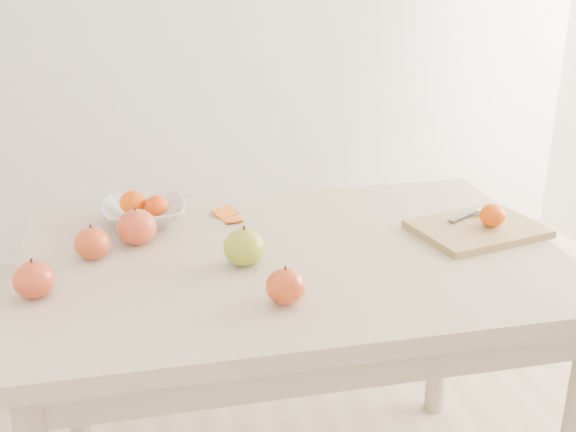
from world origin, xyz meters
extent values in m
cube|color=beige|center=(0.00, 0.00, 0.73)|extent=(1.20, 0.80, 0.04)
cylinder|color=#BCAA8E|center=(-0.54, 0.34, 0.35)|extent=(0.06, 0.06, 0.71)
cylinder|color=#BCAA8E|center=(0.54, 0.34, 0.35)|extent=(0.06, 0.06, 0.71)
cube|color=tan|center=(0.46, 0.02, 0.76)|extent=(0.33, 0.27, 0.02)
ellipsoid|color=#CA4C07|center=(0.49, 0.01, 0.80)|extent=(0.06, 0.06, 0.05)
imported|color=silver|center=(-0.32, 0.26, 0.78)|extent=(0.20, 0.20, 0.05)
ellipsoid|color=#C85307|center=(-0.34, 0.27, 0.80)|extent=(0.07, 0.07, 0.06)
ellipsoid|color=#E03B07|center=(-0.29, 0.24, 0.80)|extent=(0.06, 0.06, 0.05)
cube|color=orange|center=(-0.12, 0.27, 0.75)|extent=(0.07, 0.07, 0.01)
cube|color=#E74D10|center=(-0.10, 0.21, 0.75)|extent=(0.05, 0.04, 0.01)
cube|color=silver|center=(0.52, 0.10, 0.78)|extent=(0.07, 0.05, 0.01)
cube|color=#383A40|center=(0.44, 0.07, 0.78)|extent=(0.09, 0.06, 0.00)
ellipsoid|color=olive|center=(-0.11, -0.04, 0.79)|extent=(0.09, 0.09, 0.08)
ellipsoid|color=maroon|center=(-0.54, -0.09, 0.79)|extent=(0.08, 0.08, 0.07)
ellipsoid|color=#A7281B|center=(-0.34, 0.13, 0.79)|extent=(0.09, 0.09, 0.08)
ellipsoid|color=maroon|center=(-0.43, 0.07, 0.79)|extent=(0.08, 0.08, 0.07)
ellipsoid|color=#8C0902|center=(-0.06, -0.22, 0.78)|extent=(0.08, 0.08, 0.07)
camera|label=1|loc=(-0.33, -1.43, 1.42)|focal=45.00mm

